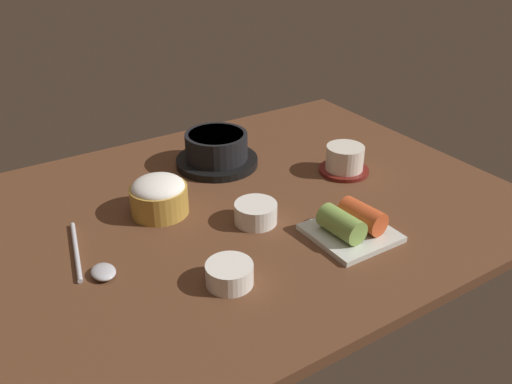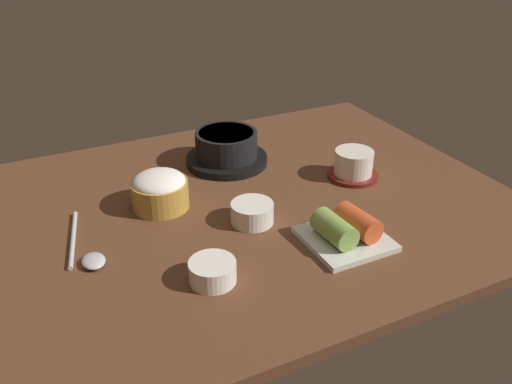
{
  "view_description": "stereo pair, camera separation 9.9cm",
  "coord_description": "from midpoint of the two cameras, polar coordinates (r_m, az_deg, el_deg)",
  "views": [
    {
      "loc": [
        -44.52,
        -74.73,
        52.83
      ],
      "look_at": [
        2.0,
        -2.0,
        5.0
      ],
      "focal_mm": 37.92,
      "sensor_mm": 36.0,
      "label": 1
    },
    {
      "loc": [
        -35.93,
        -79.56,
        52.83
      ],
      "look_at": [
        2.0,
        -2.0,
        5.0
      ],
      "focal_mm": 37.92,
      "sensor_mm": 36.0,
      "label": 2
    }
  ],
  "objects": [
    {
      "name": "dining_table",
      "position": [
        1.01,
        -4.35,
        -1.89
      ],
      "size": [
        100.0,
        76.0,
        2.0
      ],
      "primitive_type": "cube",
      "color": "#56331E",
      "rests_on": "ground"
    },
    {
      "name": "stone_pot",
      "position": [
        1.15,
        -6.65,
        4.34
      ],
      "size": [
        17.35,
        17.35,
        7.15
      ],
      "color": "black",
      "rests_on": "dining_table"
    },
    {
      "name": "rice_bowl",
      "position": [
        0.99,
        -13.05,
        -0.4
      ],
      "size": [
        10.38,
        10.38,
        7.03
      ],
      "color": "#B78C38",
      "rests_on": "dining_table"
    },
    {
      "name": "tea_cup_with_saucer",
      "position": [
        1.12,
        6.84,
        3.33
      ],
      "size": [
        10.3,
        10.3,
        5.78
      ],
      "color": "maroon",
      "rests_on": "dining_table"
    },
    {
      "name": "banchan_cup_center",
      "position": [
        0.94,
        -3.02,
        -2.24
      ],
      "size": [
        7.53,
        7.53,
        3.7
      ],
      "color": "white",
      "rests_on": "dining_table"
    },
    {
      "name": "kimchi_plate",
      "position": [
        0.91,
        7.01,
        -3.57
      ],
      "size": [
        13.15,
        13.15,
        5.22
      ],
      "color": "silver",
      "rests_on": "dining_table"
    },
    {
      "name": "side_bowl_near",
      "position": [
        0.81,
        -6.36,
        -8.64
      ],
      "size": [
        7.15,
        7.15,
        3.39
      ],
      "color": "white",
      "rests_on": "dining_table"
    },
    {
      "name": "spoon",
      "position": [
        0.89,
        -19.83,
        -7.3
      ],
      "size": [
        5.74,
        18.88,
        1.35
      ],
      "color": "#B7B7BC",
      "rests_on": "dining_table"
    }
  ]
}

